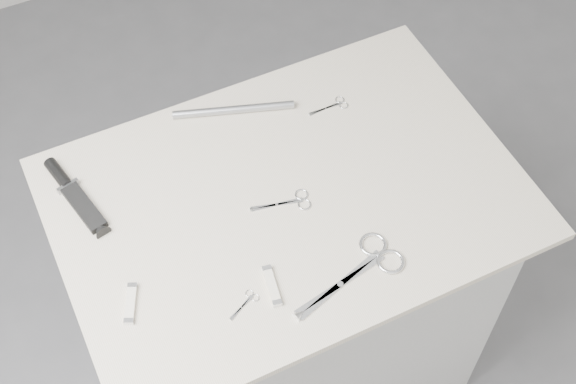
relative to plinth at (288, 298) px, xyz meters
name	(u,v)px	position (x,y,z in m)	size (l,w,h in m)	color
ground	(288,367)	(0.00, 0.00, -0.46)	(4.00, 4.00, 0.01)	slate
plinth	(288,298)	(0.00, 0.00, 0.00)	(0.90, 0.60, 0.90)	#B3B3B1
display_board	(289,198)	(0.00, 0.00, 0.46)	(1.00, 0.70, 0.02)	beige
large_shears	(367,264)	(0.07, -0.23, 0.47)	(0.26, 0.13, 0.01)	silver
embroidery_scissors_a	(292,202)	(0.00, -0.02, 0.47)	(0.13, 0.06, 0.00)	silver
embroidery_scissors_b	(334,106)	(0.21, 0.19, 0.47)	(0.10, 0.04, 0.00)	silver
tiny_scissors	(246,302)	(-0.19, -0.20, 0.47)	(0.07, 0.05, 0.00)	silver
sheathed_knife	(72,192)	(-0.42, 0.21, 0.48)	(0.08, 0.22, 0.03)	black
pocket_knife_a	(131,304)	(-0.39, -0.10, 0.48)	(0.05, 0.09, 0.01)	#EDE5CE
pocket_knife_b	(272,286)	(-0.13, -0.19, 0.48)	(0.04, 0.09, 0.01)	#EDE5CE
metal_rail	(234,110)	(-0.01, 0.27, 0.48)	(0.02, 0.02, 0.28)	#9A9DA2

